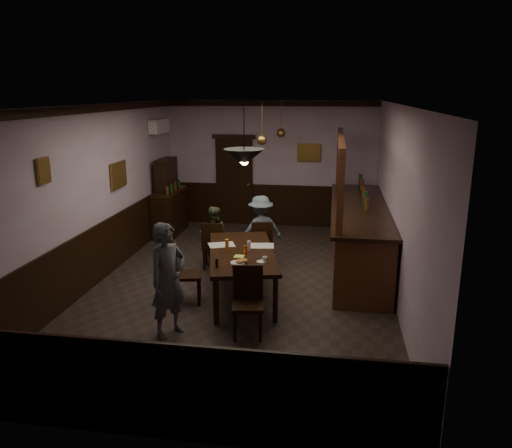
% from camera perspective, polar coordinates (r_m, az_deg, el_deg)
% --- Properties ---
extents(room, '(5.01, 8.01, 3.01)m').
position_cam_1_polar(room, '(8.20, -1.73, 2.92)').
color(room, '#2D2621').
rests_on(room, ground).
extents(dining_table, '(1.49, 2.37, 0.75)m').
position_cam_1_polar(dining_table, '(7.95, -1.65, -3.55)').
color(dining_table, black).
rests_on(dining_table, ground).
extents(chair_far_left, '(0.43, 0.43, 0.91)m').
position_cam_1_polar(chair_far_left, '(9.21, -4.95, -2.21)').
color(chair_far_left, black).
rests_on(chair_far_left, ground).
extents(chair_far_right, '(0.46, 0.46, 0.90)m').
position_cam_1_polar(chair_far_right, '(9.25, 0.67, -2.09)').
color(chair_far_right, black).
rests_on(chair_far_right, ground).
extents(chair_near, '(0.47, 0.47, 0.95)m').
position_cam_1_polar(chair_near, '(6.78, -0.94, -8.43)').
color(chair_near, black).
rests_on(chair_near, ground).
extents(chair_side, '(0.50, 0.50, 0.95)m').
position_cam_1_polar(chair_side, '(7.82, -8.39, -5.30)').
color(chair_side, black).
rests_on(chair_side, ground).
extents(person_standing, '(0.62, 0.68, 1.57)m').
position_cam_1_polar(person_standing, '(6.76, -10.02, -6.31)').
color(person_standing, '#51555D').
rests_on(person_standing, ground).
extents(person_seated_left, '(0.57, 0.46, 1.13)m').
position_cam_1_polar(person_seated_left, '(9.45, -4.91, -1.32)').
color(person_seated_left, '#495432').
rests_on(person_seated_left, ground).
extents(person_seated_right, '(0.98, 0.82, 1.31)m').
position_cam_1_polar(person_seated_right, '(9.47, 0.53, -0.66)').
color(person_seated_right, slate).
rests_on(person_seated_right, ground).
extents(newspaper_left, '(0.50, 0.43, 0.01)m').
position_cam_1_polar(newspaper_left, '(8.24, -3.95, -2.39)').
color(newspaper_left, silver).
rests_on(newspaper_left, dining_table).
extents(newspaper_right, '(0.46, 0.35, 0.01)m').
position_cam_1_polar(newspaper_right, '(8.18, 0.55, -2.50)').
color(newspaper_right, silver).
rests_on(newspaper_right, dining_table).
extents(napkin, '(0.18, 0.18, 0.00)m').
position_cam_1_polar(napkin, '(7.68, -1.94, -3.70)').
color(napkin, '#D3DB50').
rests_on(napkin, dining_table).
extents(saucer, '(0.15, 0.15, 0.01)m').
position_cam_1_polar(saucer, '(7.42, 0.62, -4.33)').
color(saucer, white).
rests_on(saucer, dining_table).
extents(coffee_cup, '(0.10, 0.10, 0.07)m').
position_cam_1_polar(coffee_cup, '(7.41, 1.00, -4.02)').
color(coffee_cup, white).
rests_on(coffee_cup, saucer).
extents(pastry_plate, '(0.22, 0.22, 0.01)m').
position_cam_1_polar(pastry_plate, '(7.38, -2.09, -4.45)').
color(pastry_plate, white).
rests_on(pastry_plate, dining_table).
extents(pastry_ring_a, '(0.13, 0.13, 0.04)m').
position_cam_1_polar(pastry_ring_a, '(7.36, -1.84, -4.27)').
color(pastry_ring_a, '#C68C47').
rests_on(pastry_ring_a, pastry_plate).
extents(pastry_ring_b, '(0.13, 0.13, 0.04)m').
position_cam_1_polar(pastry_ring_b, '(7.39, -1.47, -4.19)').
color(pastry_ring_b, '#C68C47').
rests_on(pastry_ring_b, pastry_plate).
extents(soda_can, '(0.07, 0.07, 0.12)m').
position_cam_1_polar(soda_can, '(7.80, -1.24, -2.95)').
color(soda_can, orange).
rests_on(soda_can, dining_table).
extents(beer_glass, '(0.06, 0.06, 0.20)m').
position_cam_1_polar(beer_glass, '(7.89, -3.33, -2.45)').
color(beer_glass, '#BF721E').
rests_on(beer_glass, dining_table).
extents(water_glass, '(0.06, 0.06, 0.15)m').
position_cam_1_polar(water_glass, '(7.95, -0.82, -2.47)').
color(water_glass, silver).
rests_on(water_glass, dining_table).
extents(pepper_mill, '(0.04, 0.04, 0.14)m').
position_cam_1_polar(pepper_mill, '(7.20, -4.50, -4.47)').
color(pepper_mill, black).
rests_on(pepper_mill, dining_table).
extents(sideboard, '(0.47, 1.31, 1.74)m').
position_cam_1_polar(sideboard, '(11.61, -9.90, 2.26)').
color(sideboard, black).
rests_on(sideboard, ground).
extents(bar_counter, '(1.01, 4.33, 2.43)m').
position_cam_1_polar(bar_counter, '(9.54, 11.61, -1.12)').
color(bar_counter, '#532F16').
rests_on(bar_counter, ground).
extents(door_back, '(0.90, 0.06, 2.10)m').
position_cam_1_polar(door_back, '(12.26, -2.49, 4.83)').
color(door_back, black).
rests_on(door_back, ground).
extents(ac_unit, '(0.20, 0.85, 0.30)m').
position_cam_1_polar(ac_unit, '(11.47, -11.02, 10.92)').
color(ac_unit, white).
rests_on(ac_unit, ground).
extents(picture_left_small, '(0.04, 0.28, 0.36)m').
position_cam_1_polar(picture_left_small, '(7.49, -23.11, 5.64)').
color(picture_left_small, olive).
rests_on(picture_left_small, ground).
extents(picture_left_large, '(0.04, 0.62, 0.48)m').
position_cam_1_polar(picture_left_large, '(9.65, -15.43, 5.44)').
color(picture_left_large, olive).
rests_on(picture_left_large, ground).
extents(picture_back, '(0.55, 0.04, 0.42)m').
position_cam_1_polar(picture_back, '(11.94, 6.07, 8.13)').
color(picture_back, olive).
rests_on(picture_back, ground).
extents(pendant_iron, '(0.56, 0.56, 0.76)m').
position_cam_1_polar(pendant_iron, '(6.79, -1.37, 7.65)').
color(pendant_iron, black).
rests_on(pendant_iron, ground).
extents(pendant_brass_mid, '(0.20, 0.20, 0.81)m').
position_cam_1_polar(pendant_brass_mid, '(9.72, 0.67, 9.60)').
color(pendant_brass_mid, '#BF8C3F').
rests_on(pendant_brass_mid, ground).
extents(pendant_brass_far, '(0.20, 0.20, 0.81)m').
position_cam_1_polar(pendant_brass_far, '(11.30, 2.89, 10.34)').
color(pendant_brass_far, '#BF8C3F').
rests_on(pendant_brass_far, ground).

